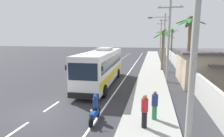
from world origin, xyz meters
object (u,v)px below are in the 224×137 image
at_px(utility_pole_mid, 168,37).
at_px(utility_pole_distant, 161,38).
at_px(utility_pole_nearest, 194,24).
at_px(palm_second, 190,36).
at_px(pedestrian_near_kerb, 145,110).
at_px(motorcycle_beside_bus, 95,111).
at_px(pedestrian_midwalk, 155,105).
at_px(palm_nearest, 164,39).
at_px(utility_pole_far, 164,38).
at_px(palm_third, 163,43).
at_px(palm_fourth, 172,38).
at_px(coach_bus_foreground, 102,66).

height_order(utility_pole_mid, utility_pole_distant, utility_pole_distant).
bearing_deg(utility_pole_nearest, palm_second, 80.54).
bearing_deg(pedestrian_near_kerb, motorcycle_beside_bus, 174.16).
height_order(pedestrian_near_kerb, pedestrian_midwalk, pedestrian_near_kerb).
bearing_deg(palm_nearest, palm_second, -87.45).
bearing_deg(motorcycle_beside_bus, pedestrian_midwalk, 12.00).
distance_m(pedestrian_midwalk, palm_second, 9.38).
distance_m(utility_pole_far, palm_second, 15.94).
relative_size(pedestrian_near_kerb, utility_pole_nearest, 0.18).
distance_m(utility_pole_distant, palm_third, 20.31).
bearing_deg(palm_fourth, pedestrian_midwalk, -96.51).
bearing_deg(palm_nearest, pedestrian_midwalk, -93.85).
bearing_deg(utility_pole_distant, palm_nearest, -85.93).
distance_m(utility_pole_distant, palm_nearest, 7.09).
bearing_deg(coach_bus_foreground, palm_second, 1.64).
bearing_deg(utility_pole_far, coach_bus_foreground, -113.43).
height_order(coach_bus_foreground, utility_pole_nearest, utility_pole_nearest).
xyz_separation_m(utility_pole_nearest, utility_pole_distant, (0.36, 40.55, -0.52)).
bearing_deg(utility_pole_distant, motorcycle_beside_bus, -97.34).
bearing_deg(pedestrian_midwalk, utility_pole_nearest, -174.81).
distance_m(coach_bus_foreground, utility_pole_mid, 7.72).
xyz_separation_m(palm_nearest, palm_fourth, (1.76, 2.97, 0.05)).
xyz_separation_m(pedestrian_near_kerb, utility_pole_nearest, (1.70, -2.05, 4.20)).
bearing_deg(coach_bus_foreground, utility_pole_far, 66.57).
height_order(pedestrian_midwalk, palm_second, palm_second).
height_order(pedestrian_near_kerb, palm_second, palm_second).
bearing_deg(pedestrian_midwalk, palm_third, -18.85).
relative_size(palm_third, palm_fourth, 0.86).
bearing_deg(palm_third, palm_second, -78.18).
relative_size(motorcycle_beside_bus, pedestrian_near_kerb, 1.09).
height_order(utility_pole_distant, palm_fourth, utility_pole_distant).
distance_m(motorcycle_beside_bus, utility_pole_mid, 12.73).
bearing_deg(palm_second, utility_pole_nearest, -99.46).
distance_m(utility_pole_nearest, palm_fourth, 36.56).
xyz_separation_m(motorcycle_beside_bus, utility_pole_far, (5.02, 24.56, 4.03)).
bearing_deg(utility_pole_mid, palm_fourth, 83.80).
relative_size(utility_pole_far, palm_third, 1.53).
bearing_deg(coach_bus_foreground, motorcycle_beside_bus, -76.93).
height_order(motorcycle_beside_bus, utility_pole_mid, utility_pole_mid).
distance_m(utility_pole_far, palm_third, 6.83).
relative_size(pedestrian_midwalk, palm_fourth, 0.25).
bearing_deg(utility_pole_nearest, palm_nearest, 88.52).
xyz_separation_m(pedestrian_midwalk, utility_pole_mid, (1.31, 10.33, 3.89)).
height_order(utility_pole_mid, palm_third, utility_pole_mid).
distance_m(coach_bus_foreground, utility_pole_distant, 30.55).
bearing_deg(palm_third, palm_fourth, 80.64).
relative_size(utility_pole_distant, palm_third, 1.55).
distance_m(motorcycle_beside_bus, pedestrian_midwalk, 3.46).
bearing_deg(palm_nearest, motorcycle_beside_bus, -99.89).
bearing_deg(utility_pole_distant, coach_bus_foreground, -103.05).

